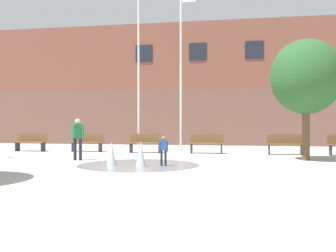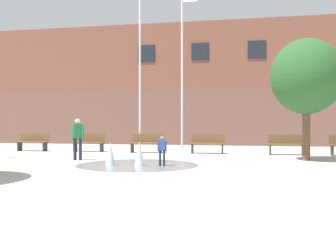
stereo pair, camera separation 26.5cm
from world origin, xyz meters
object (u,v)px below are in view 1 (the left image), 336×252
Objects in this scene: park_bench_near_trashcan at (285,144)px; child_with_pink_shirt at (163,149)px; park_bench_under_right_flagpole at (206,143)px; flagpole_left at (139,60)px; park_bench_center at (146,143)px; adult_watching at (78,136)px; flagpole_right at (181,63)px; park_bench_far_left at (31,142)px; street_tree_near_building at (306,77)px; park_bench_under_left_flagpole at (87,142)px.

child_with_pink_shirt reaches higher than park_bench_near_trashcan.
flagpole_left is (-3.47, 0.85, 4.12)m from park_bench_under_right_flagpole.
park_bench_under_right_flagpole is at bearing 2.38° from park_bench_center.
adult_watching is 0.19× the size of flagpole_right.
park_bench_under_right_flagpole is 4.19m from flagpole_right.
park_bench_far_left is 8.52m from flagpole_right.
park_bench_center and park_bench_near_trashcan have the same top height.
park_bench_far_left is at bearing 132.30° from child_with_pink_shirt.
park_bench_under_right_flagpole is 0.18× the size of flagpole_left.
adult_watching is 0.18× the size of flagpole_left.
street_tree_near_building is at bearing -25.76° from flagpole_left.
park_bench_under_left_flagpole is 3.03m from park_bench_center.
child_with_pink_shirt is 0.11× the size of flagpole_left.
adult_watching is 3.86m from child_with_pink_shirt.
park_bench_near_trashcan is 1.01× the size of adult_watching.
adult_watching reaches higher than park_bench_near_trashcan.
park_bench_far_left is 5.94m from park_bench_center.
park_bench_near_trashcan is at bearing -8.02° from flagpole_left.
park_bench_under_right_flagpole is at bearing 67.55° from child_with_pink_shirt.
park_bench_center is 1.01× the size of adult_watching.
park_bench_center is at bearing 32.76° from adult_watching.
park_bench_center is at bearing -59.38° from flagpole_left.
park_bench_near_trashcan is 3.79m from street_tree_near_building.
park_bench_under_left_flagpole is 0.19× the size of flagpole_right.
adult_watching is at bearing -136.63° from park_bench_under_right_flagpole.
flagpole_left reaches higher than street_tree_near_building.
child_with_pink_shirt is (-4.48, -5.52, 0.10)m from park_bench_near_trashcan.
child_with_pink_shirt is (3.60, -1.36, -0.35)m from adult_watching.
flagpole_left is (1.07, 5.15, 3.66)m from adult_watching.
flagpole_right is at bearing 9.76° from park_bench_under_left_flagpole.
adult_watching is (-8.08, -4.16, 0.45)m from park_bench_near_trashcan.
adult_watching is (1.37, -4.36, 0.45)m from park_bench_under_left_flagpole.
park_bench_far_left is 2.92m from park_bench_under_left_flagpole.
adult_watching reaches higher than park_bench_center.
child_with_pink_shirt is at bearing -129.09° from park_bench_near_trashcan.
park_bench_far_left and park_bench_center have the same top height.
park_bench_far_left is 0.19× the size of flagpole_right.
child_with_pink_shirt is (7.88, -5.48, 0.10)m from park_bench_far_left.
flagpole_right is 1.79× the size of street_tree_near_building.
park_bench_center is at bearing -148.35° from flagpole_right.
flagpole_right reaches higher than child_with_pink_shirt.
park_bench_center is (3.02, -0.18, 0.00)m from park_bench_under_left_flagpole.
park_bench_far_left is 1.62× the size of child_with_pink_shirt.
child_with_pink_shirt is 0.21× the size of street_tree_near_building.
park_bench_center is 4.51m from adult_watching.
adult_watching is (-4.55, -4.30, 0.45)m from park_bench_under_right_flagpole.
flagpole_right reaches higher than park_bench_far_left.
park_bench_under_left_flagpole is 7.57m from child_with_pink_shirt.
park_bench_center is 1.00× the size of park_bench_near_trashcan.
child_with_pink_shirt is at bearing -86.80° from flagpole_right.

